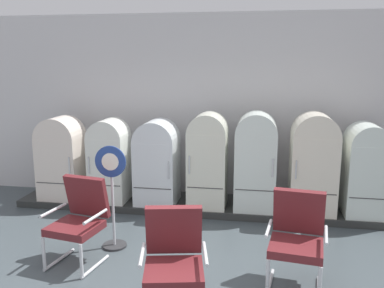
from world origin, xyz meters
The scene contains 13 objects.
back_wall centered at (0.00, 3.66, 1.62)m, with size 11.76×0.12×3.20m.
display_plinth centered at (0.00, 3.02, 0.05)m, with size 6.22×0.95×0.11m, color #2C2E2D.
refrigerator_0 centered at (-2.41, 2.88, 0.84)m, with size 0.69×0.61×1.39m.
refrigerator_1 centered at (-1.56, 2.88, 0.83)m, with size 0.59×0.61×1.37m.
refrigerator_2 centered at (-0.76, 2.91, 0.83)m, with size 0.66×0.67×1.37m.
refrigerator_3 centered at (0.08, 2.89, 0.91)m, with size 0.60×0.62×1.51m.
refrigerator_4 centered at (0.83, 2.92, 0.92)m, with size 0.63×0.68×1.53m.
refrigerator_5 centered at (1.70, 2.92, 0.92)m, with size 0.68×0.68×1.54m.
refrigerator_6 centered at (2.47, 2.93, 0.85)m, with size 0.59×0.71×1.40m.
armchair_left centered at (-1.23, 0.97, 0.58)m, with size 0.70×0.74×1.04m.
armchair_right centered at (1.31, 0.87, 0.58)m, with size 0.68×0.72×1.04m.
armchair_center centered at (0.10, 0.16, 0.58)m, with size 0.70×0.74×1.04m.
sign_stand centered at (-0.97, 1.40, 0.62)m, with size 0.41×0.32×1.37m.
Camera 1 is at (0.88, -3.39, 2.43)m, focal length 38.30 mm.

